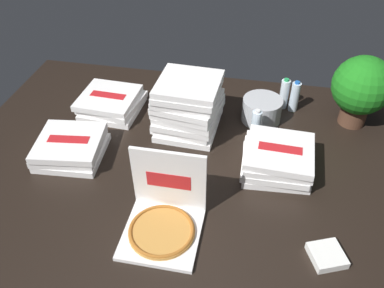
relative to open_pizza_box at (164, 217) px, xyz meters
name	(u,v)px	position (x,y,z in m)	size (l,w,h in m)	color
ground_plane	(192,172)	(0.06, 0.47, -0.09)	(3.20, 2.40, 0.02)	black
open_pizza_box	(164,217)	(0.00, 0.00, 0.00)	(0.41, 0.42, 0.43)	white
pizza_stack_left_far	(111,103)	(-0.67, 1.02, -0.02)	(0.47, 0.46, 0.14)	white
pizza_stack_left_near	(277,159)	(0.58, 0.59, 0.01)	(0.45, 0.44, 0.18)	white
pizza_stack_right_far	(70,147)	(-0.75, 0.47, -0.02)	(0.47, 0.46, 0.14)	white
pizza_stack_left_mid	(188,106)	(-0.05, 0.89, 0.12)	(0.48, 0.48, 0.40)	white
ice_bucket	(262,110)	(0.46, 1.11, 0.00)	(0.29, 0.29, 0.18)	#B7BABF
water_bottle_0	(295,97)	(0.69, 1.29, 0.04)	(0.07, 0.07, 0.25)	silver
water_bottle_1	(284,94)	(0.61, 1.31, 0.04)	(0.07, 0.07, 0.25)	white
water_bottle_2	(256,126)	(0.43, 0.87, 0.04)	(0.07, 0.07, 0.25)	silver
potted_plant	(361,87)	(1.11, 1.20, 0.22)	(0.41, 0.41, 0.52)	#513323
napkin_pile	(327,255)	(0.86, -0.03, -0.06)	(0.16, 0.16, 0.05)	white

